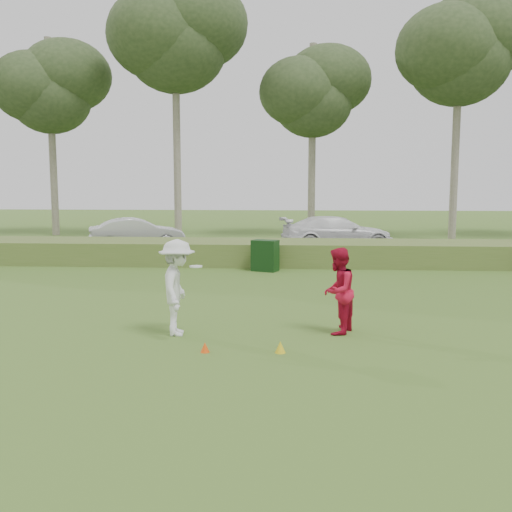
# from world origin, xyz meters

# --- Properties ---
(ground) EXTENTS (120.00, 120.00, 0.00)m
(ground) POSITION_xyz_m (0.00, 0.00, 0.00)
(ground) COLOR #3B6120
(ground) RESTS_ON ground
(reed_strip) EXTENTS (80.00, 3.00, 0.90)m
(reed_strip) POSITION_xyz_m (0.00, 12.00, 0.45)
(reed_strip) COLOR #4D6829
(reed_strip) RESTS_ON ground
(park_road) EXTENTS (80.00, 6.00, 0.06)m
(park_road) POSITION_xyz_m (0.00, 17.00, 0.03)
(park_road) COLOR #2D2D2D
(park_road) RESTS_ON ground
(tree_2) EXTENTS (6.50, 6.50, 12.00)m
(tree_2) POSITION_xyz_m (-14.00, 24.00, 8.97)
(tree_2) COLOR gray
(tree_2) RESTS_ON ground
(tree_3) EXTENTS (7.80, 7.80, 15.50)m
(tree_3) POSITION_xyz_m (-6.00, 23.00, 11.60)
(tree_3) COLOR gray
(tree_3) RESTS_ON ground
(tree_4) EXTENTS (6.24, 6.24, 11.50)m
(tree_4) POSITION_xyz_m (2.00, 24.50, 8.59)
(tree_4) COLOR gray
(tree_4) RESTS_ON ground
(tree_5) EXTENTS (7.28, 7.28, 14.00)m
(tree_5) POSITION_xyz_m (10.00, 22.50, 10.47)
(tree_5) COLOR gray
(tree_5) RESTS_ON ground
(player_white) EXTENTS (0.98, 1.38, 2.03)m
(player_white) POSITION_xyz_m (-1.44, 0.86, 1.01)
(player_white) COLOR silver
(player_white) RESTS_ON ground
(player_red) EXTENTS (0.98, 1.09, 1.84)m
(player_red) POSITION_xyz_m (1.94, 1.19, 0.92)
(player_red) COLOR #B80F2D
(player_red) RESTS_ON ground
(cone_orange) EXTENTS (0.18, 0.18, 0.19)m
(cone_orange) POSITION_xyz_m (-0.67, -0.38, 0.10)
(cone_orange) COLOR #ED4A0C
(cone_orange) RESTS_ON ground
(cone_yellow) EXTENTS (0.20, 0.20, 0.22)m
(cone_yellow) POSITION_xyz_m (0.76, -0.32, 0.11)
(cone_yellow) COLOR yellow
(cone_yellow) RESTS_ON ground
(utility_cabinet) EXTENTS (1.06, 0.85, 1.14)m
(utility_cabinet) POSITION_xyz_m (-0.07, 9.93, 0.57)
(utility_cabinet) COLOR black
(utility_cabinet) RESTS_ON ground
(car_mid) EXTENTS (4.80, 3.06, 1.49)m
(car_mid) POSITION_xyz_m (-6.64, 16.30, 0.81)
(car_mid) COLOR silver
(car_mid) RESTS_ON park_road
(car_right) EXTENTS (5.76, 3.19, 1.58)m
(car_right) POSITION_xyz_m (3.06, 16.98, 0.85)
(car_right) COLOR white
(car_right) RESTS_ON park_road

